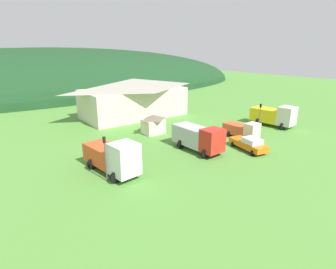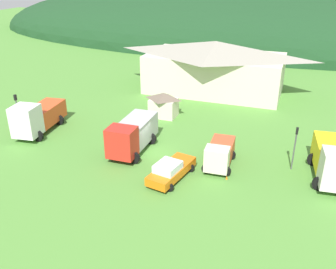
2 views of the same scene
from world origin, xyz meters
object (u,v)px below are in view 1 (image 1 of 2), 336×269
object	(u,v)px
play_shed_cream	(153,124)
depot_building	(133,97)
traffic_light_west	(105,154)
traffic_light_east	(260,113)
crane_truck_red	(199,137)
flatbed_truck_yellow	(275,115)
light_truck_cream	(243,130)
service_pickup_orange	(249,144)
heavy_rig_white	(113,157)
traffic_cone_near_pickup	(259,140)

from	to	relation	value
play_shed_cream	depot_building	bearing A→B (deg)	73.94
depot_building	traffic_light_west	bearing A→B (deg)	-125.67
traffic_light_west	traffic_light_east	size ratio (longest dim) A/B	1.12
depot_building	traffic_light_east	distance (m)	21.78
crane_truck_red	traffic_light_west	size ratio (longest dim) A/B	1.58
crane_truck_red	flatbed_truck_yellow	xyz separation A→B (m)	(17.19, 0.91, 0.03)
crane_truck_red	light_truck_cream	world-z (taller)	crane_truck_red
play_shed_cream	traffic_light_west	world-z (taller)	traffic_light_west
crane_truck_red	traffic_light_east	distance (m)	14.19
crane_truck_red	service_pickup_orange	world-z (taller)	crane_truck_red
play_shed_cream	light_truck_cream	world-z (taller)	play_shed_cream
heavy_rig_white	crane_truck_red	size ratio (longest dim) A/B	1.07
depot_building	service_pickup_orange	world-z (taller)	depot_building
traffic_light_east	traffic_cone_near_pickup	distance (m)	6.41
play_shed_cream	flatbed_truck_yellow	xyz separation A→B (m)	(17.56, -8.20, 0.30)
crane_truck_red	service_pickup_orange	xyz separation A→B (m)	(5.01, -3.50, -0.89)
play_shed_cream	heavy_rig_white	bearing A→B (deg)	-140.43
depot_building	play_shed_cream	size ratio (longest dim) A/B	6.05
light_truck_cream	traffic_light_east	xyz separation A→B (m)	(5.91, 1.54, 1.19)
crane_truck_red	traffic_light_west	world-z (taller)	traffic_light_west
service_pickup_orange	traffic_light_east	size ratio (longest dim) A/B	1.38
light_truck_cream	service_pickup_orange	xyz separation A→B (m)	(-3.17, -3.48, -0.37)
play_shed_cream	traffic_cone_near_pickup	size ratio (longest dim) A/B	4.92
light_truck_cream	play_shed_cream	bearing A→B (deg)	-140.07
depot_building	crane_truck_red	world-z (taller)	depot_building
light_truck_cream	traffic_light_west	xyz separation A→B (m)	(-20.32, -0.66, 1.44)
light_truck_cream	traffic_cone_near_pickup	xyz separation A→B (m)	(1.09, -1.95, -1.19)
traffic_light_west	flatbed_truck_yellow	bearing A→B (deg)	3.10
heavy_rig_white	flatbed_truck_yellow	bearing A→B (deg)	83.93
traffic_light_west	light_truck_cream	bearing A→B (deg)	1.86
service_pickup_orange	traffic_light_east	xyz separation A→B (m)	(9.08, 5.02, 1.55)
flatbed_truck_yellow	traffic_light_west	bearing A→B (deg)	-93.21
play_shed_cream	traffic_light_east	distance (m)	16.36
play_shed_cream	traffic_cone_near_pickup	bearing A→B (deg)	-48.94
service_pickup_orange	traffic_light_east	distance (m)	10.49
heavy_rig_white	light_truck_cream	size ratio (longest dim) A/B	1.45
service_pickup_orange	traffic_cone_near_pickup	world-z (taller)	service_pickup_orange
crane_truck_red	traffic_light_west	bearing A→B (deg)	-88.13
play_shed_cream	flatbed_truck_yellow	distance (m)	19.38
depot_building	play_shed_cream	world-z (taller)	depot_building
depot_building	crane_truck_red	size ratio (longest dim) A/B	2.81
flatbed_truck_yellow	traffic_light_east	world-z (taller)	traffic_light_east
crane_truck_red	traffic_cone_near_pickup	xyz separation A→B (m)	(9.28, -1.97, -1.72)
heavy_rig_white	flatbed_truck_yellow	size ratio (longest dim) A/B	1.05
traffic_cone_near_pickup	traffic_light_east	bearing A→B (deg)	35.92
flatbed_truck_yellow	traffic_light_west	world-z (taller)	traffic_light_west
depot_building	traffic_cone_near_pickup	world-z (taller)	depot_building
heavy_rig_white	traffic_light_west	xyz separation A→B (m)	(-1.28, -1.13, 0.89)
traffic_light_west	traffic_cone_near_pickup	world-z (taller)	traffic_light_west
traffic_light_east	service_pickup_orange	bearing A→B (deg)	-151.08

